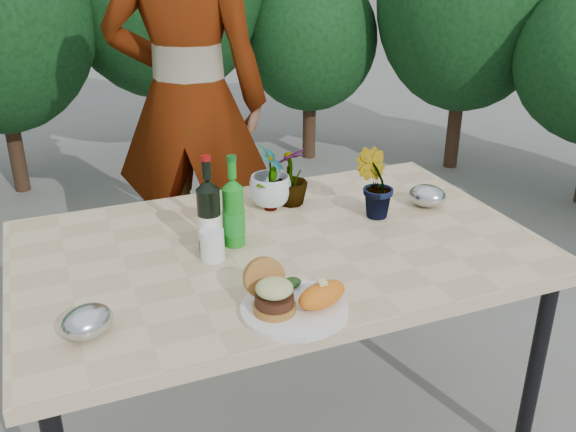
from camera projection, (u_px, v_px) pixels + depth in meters
name	position (u px, v px, depth m)	size (l,w,h in m)	color
ground	(280.00, 429.00, 2.32)	(80.00, 80.00, 0.00)	slate
patio_table	(279.00, 260.00, 2.03)	(1.60, 1.00, 0.75)	beige
shrub_hedge	(167.00, 34.00, 3.35)	(6.79, 5.15, 2.12)	#382316
dinner_plate	(294.00, 309.00, 1.65)	(0.28, 0.28, 0.01)	white
burger_stack	(272.00, 292.00, 1.63)	(0.11, 0.16, 0.11)	#B7722D
sweet_potato	(322.00, 295.00, 1.64)	(0.15, 0.08, 0.06)	orange
grilled_veg	(287.00, 284.00, 1.73)	(0.08, 0.05, 0.03)	olive
wine_bottle	(209.00, 217.00, 1.92)	(0.07, 0.07, 0.31)	black
sparkling_water	(234.00, 213.00, 1.96)	(0.07, 0.07, 0.29)	#18871D
plastic_cup	(212.00, 245.00, 1.89)	(0.07, 0.07, 0.10)	white
seedling_left	(270.00, 177.00, 2.20)	(0.13, 0.09, 0.24)	#306121
seedling_mid	(375.00, 184.00, 2.15)	(0.13, 0.10, 0.24)	#1D501B
seedling_right	(291.00, 176.00, 2.25)	(0.12, 0.12, 0.21)	#2A5C1F
blue_bowl	(270.00, 191.00, 2.25)	(0.15, 0.15, 0.12)	silver
foil_packet_left	(87.00, 322.00, 1.54)	(0.13, 0.11, 0.08)	#B2B4B9
foil_packet_right	(427.00, 196.00, 2.26)	(0.13, 0.11, 0.08)	#B1B4B9
person	(188.00, 102.00, 2.77)	(0.70, 0.46, 1.92)	#9E674F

